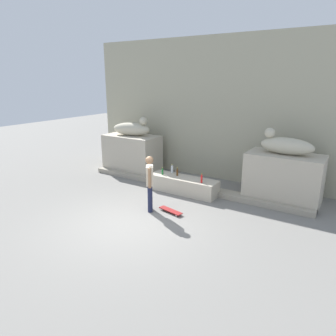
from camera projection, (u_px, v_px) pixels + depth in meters
The scene contains 14 objects.
ground_plane at pixel (131, 223), 8.42m from camera, with size 40.00×40.00×0.00m, color slate.
facade_wall at pixel (215, 109), 11.91m from camera, with size 10.69×0.60×5.30m, color #A7A389.
pedestal_left at pixel (132, 154), 12.90m from camera, with size 2.28×1.21×1.54m, color #B7AD99.
pedestal_right at pixel (283, 178), 9.75m from camera, with size 2.28×1.21×1.54m, color #B7AD99.
statue_reclining_left at pixel (132, 129), 12.60m from camera, with size 1.68×0.88×0.78m.
statue_reclining_right at pixel (286, 145), 9.48m from camera, with size 1.62×0.61×0.78m.
ledge_block at pixel (183, 185), 10.64m from camera, with size 2.44×0.70×0.54m, color #B7AD99.
skater at pixel (150, 181), 8.98m from camera, with size 0.37×0.46×1.67m.
skateboard at pixel (171, 211), 9.08m from camera, with size 0.82×0.37×0.08m.
bottle_red at pixel (202, 179), 10.00m from camera, with size 0.06×0.06×0.30m.
bottle_brown at pixel (177, 172), 10.74m from camera, with size 0.06×0.06×0.29m.
bottle_green at pixel (162, 172), 10.85m from camera, with size 0.06×0.06×0.25m.
bottle_clear at pixel (172, 169), 11.05m from camera, with size 0.08×0.08×0.32m.
stair_step at pixel (189, 187), 11.01m from camera, with size 8.37×0.50×0.17m, color gray.
Camera 1 is at (4.98, -5.91, 3.80)m, focal length 33.11 mm.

